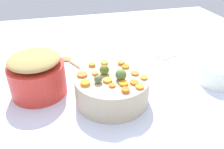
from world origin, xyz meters
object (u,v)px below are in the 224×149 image
at_px(serving_bowl_carrots, 112,88).
at_px(metal_pot, 38,79).
at_px(wooden_spoon, 71,62).
at_px(casserole_dish, 219,73).

xyz_separation_m(serving_bowl_carrots, metal_pot, (0.13, 0.28, 0.01)).
height_order(serving_bowl_carrots, metal_pot, metal_pot).
distance_m(serving_bowl_carrots, metal_pot, 0.31).
xyz_separation_m(serving_bowl_carrots, wooden_spoon, (0.35, 0.13, -0.05)).
bearing_deg(serving_bowl_carrots, casserole_dish, -88.53).
bearing_deg(serving_bowl_carrots, metal_pot, 66.16).
xyz_separation_m(wooden_spoon, casserole_dish, (-0.34, -0.63, 0.04)).
bearing_deg(casserole_dish, serving_bowl_carrots, 91.47).
height_order(wooden_spoon, casserole_dish, casserole_dish).
xyz_separation_m(serving_bowl_carrots, casserole_dish, (0.01, -0.50, -0.01)).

